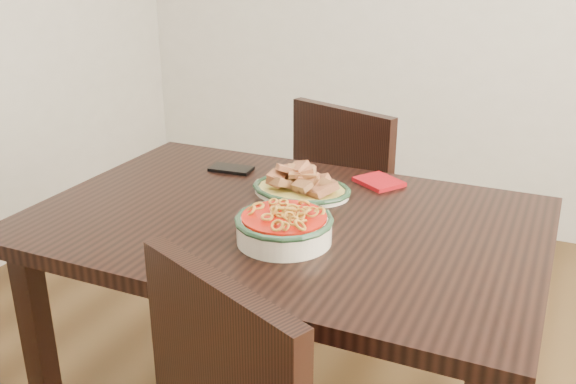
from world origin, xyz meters
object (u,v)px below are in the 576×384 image
at_px(noodle_bowl, 284,224).
at_px(smartphone, 231,169).
at_px(chair_far, 358,206).
at_px(fish_plate, 301,179).
at_px(dining_table, 285,247).

relative_size(noodle_bowl, smartphone, 1.82).
bearing_deg(chair_far, fish_plate, 110.10).
distance_m(dining_table, smartphone, 0.40).
relative_size(dining_table, noodle_bowl, 5.52).
distance_m(dining_table, noodle_bowl, 0.20).
height_order(chair_far, fish_plate, chair_far).
height_order(fish_plate, noodle_bowl, fish_plate).
height_order(dining_table, noodle_bowl, noodle_bowl).
bearing_deg(dining_table, smartphone, 139.74).
bearing_deg(fish_plate, dining_table, -81.70).
height_order(chair_far, smartphone, chair_far).
xyz_separation_m(fish_plate, noodle_bowl, (0.08, -0.30, -0.00)).
bearing_deg(fish_plate, noodle_bowl, -74.22).
distance_m(dining_table, fish_plate, 0.21).
xyz_separation_m(chair_far, noodle_bowl, (0.10, -0.86, 0.29)).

